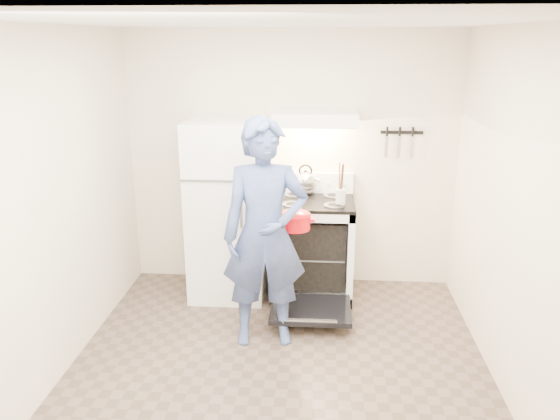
% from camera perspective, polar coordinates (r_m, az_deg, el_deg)
% --- Properties ---
extents(floor, '(3.60, 3.60, 0.00)m').
position_cam_1_polar(floor, '(4.21, -0.35, -17.39)').
color(floor, brown).
rests_on(floor, ground).
extents(back_wall, '(3.20, 0.02, 2.50)m').
position_cam_1_polar(back_wall, '(5.37, 1.17, 5.12)').
color(back_wall, beige).
rests_on(back_wall, ground).
extents(refrigerator, '(0.70, 0.70, 1.70)m').
position_cam_1_polar(refrigerator, '(5.20, -5.47, 0.06)').
color(refrigerator, white).
rests_on(refrigerator, floor).
extents(stove_body, '(0.76, 0.65, 0.92)m').
position_cam_1_polar(stove_body, '(5.28, 3.42, -4.10)').
color(stove_body, white).
rests_on(stove_body, floor).
extents(cooktop, '(0.76, 0.65, 0.03)m').
position_cam_1_polar(cooktop, '(5.12, 3.52, 0.84)').
color(cooktop, black).
rests_on(cooktop, stove_body).
extents(backsplash, '(0.76, 0.07, 0.20)m').
position_cam_1_polar(backsplash, '(5.37, 3.59, 2.90)').
color(backsplash, white).
rests_on(backsplash, cooktop).
extents(oven_door, '(0.70, 0.54, 0.04)m').
position_cam_1_polar(oven_door, '(4.88, 3.23, -10.34)').
color(oven_door, black).
rests_on(oven_door, floor).
extents(oven_rack, '(0.60, 0.52, 0.01)m').
position_cam_1_polar(oven_rack, '(5.29, 3.42, -4.30)').
color(oven_rack, slate).
rests_on(oven_rack, stove_body).
extents(range_hood, '(0.76, 0.50, 0.12)m').
position_cam_1_polar(range_hood, '(5.03, 3.70, 9.57)').
color(range_hood, white).
rests_on(range_hood, back_wall).
extents(knife_strip, '(0.40, 0.02, 0.03)m').
position_cam_1_polar(knife_strip, '(5.34, 12.61, 7.93)').
color(knife_strip, black).
rests_on(knife_strip, back_wall).
extents(pizza_stone, '(0.33, 0.33, 0.02)m').
position_cam_1_polar(pizza_stone, '(5.27, 2.74, -4.19)').
color(pizza_stone, '#816749').
rests_on(pizza_stone, oven_rack).
extents(tea_kettle, '(0.24, 0.20, 0.30)m').
position_cam_1_polar(tea_kettle, '(5.28, 2.67, 3.20)').
color(tea_kettle, '#B5B5B9').
rests_on(tea_kettle, cooktop).
extents(utensil_jar, '(0.10, 0.10, 0.13)m').
position_cam_1_polar(utensil_jar, '(4.94, 6.36, 1.44)').
color(utensil_jar, silver).
rests_on(utensil_jar, cooktop).
extents(person, '(0.74, 0.54, 1.85)m').
position_cam_1_polar(person, '(4.30, -1.57, -2.61)').
color(person, navy).
rests_on(person, floor).
extents(dutch_oven, '(0.33, 0.26, 0.22)m').
position_cam_1_polar(dutch_oven, '(4.46, 1.54, -1.23)').
color(dutch_oven, red).
rests_on(dutch_oven, person).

